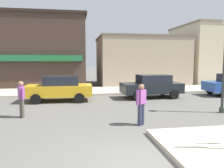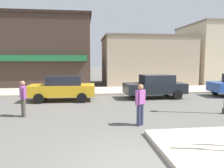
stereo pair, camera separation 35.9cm
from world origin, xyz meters
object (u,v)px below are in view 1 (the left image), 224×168
parked_car_second (152,86)px  pedestrian_crossing_near (141,103)px  parked_car_nearest (60,88)px  pedestrian_crossing_far (21,98)px

parked_car_second → pedestrian_crossing_near: 6.46m
parked_car_nearest → pedestrian_crossing_far: 3.97m
parked_car_nearest → pedestrian_crossing_far: (-1.37, -3.73, 0.06)m
parked_car_nearest → parked_car_second: 6.03m
parked_car_nearest → pedestrian_crossing_near: bearing=-58.6°
parked_car_second → pedestrian_crossing_near: (-2.55, -5.93, 0.06)m
parked_car_nearest → pedestrian_crossing_near: size_ratio=2.51×
parked_car_second → pedestrian_crossing_near: pedestrian_crossing_near is taller
pedestrian_crossing_near → pedestrian_crossing_far: (-4.85, 1.97, 0.00)m
parked_car_nearest → pedestrian_crossing_far: pedestrian_crossing_far is taller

